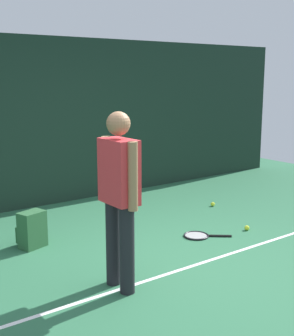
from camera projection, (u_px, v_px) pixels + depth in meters
ground_plane at (169, 263)px, 5.01m from camera, size 12.00×12.00×0.00m
back_fence at (48, 122)px, 7.12m from camera, size 10.00×0.10×2.61m
court_line at (181, 270)px, 4.84m from camera, size 9.00×0.05×0.00m
tennis_player at (119, 191)px, 4.25m from camera, size 0.22×0.53×1.70m
tennis_racket at (198, 236)px, 5.85m from camera, size 0.59×0.52×0.03m
backpack at (31, 230)px, 5.46m from camera, size 0.35×0.34×0.44m
tennis_ball_near_player at (247, 228)px, 6.08m from camera, size 0.07×0.07×0.07m
tennis_ball_mid_court at (213, 204)px, 7.20m from camera, size 0.07×0.07×0.07m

